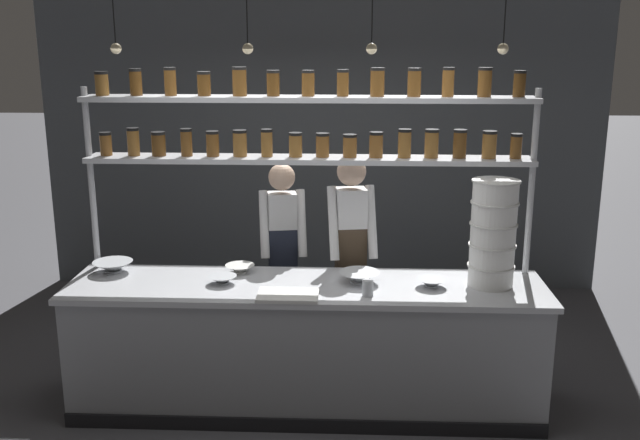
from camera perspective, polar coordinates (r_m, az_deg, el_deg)
ground_plane at (r=5.30m, az=-1.08°, el=-14.57°), size 40.00×40.00×0.00m
back_wall at (r=7.33m, az=0.16°, el=6.88°), size 5.70×0.12×3.22m
prep_counter at (r=5.09m, az=-1.10°, el=-10.05°), size 3.30×0.76×0.92m
spice_shelf_unit at (r=5.01m, az=-0.80°, el=6.92°), size 3.18×0.28×2.37m
chef_left at (r=5.63m, az=-3.00°, el=-2.49°), size 0.39×0.32×1.63m
chef_center at (r=5.42m, az=2.48°, el=-2.48°), size 0.40×0.32×1.72m
container_stack at (r=4.94m, az=13.67°, el=-1.06°), size 0.32×0.32×0.73m
cutting_board at (r=4.69m, az=-2.58°, el=-6.04°), size 0.40×0.26×0.02m
prep_bowl_near_left at (r=4.95m, az=3.18°, el=-4.61°), size 0.28×0.28×0.08m
prep_bowl_center_front at (r=5.38m, az=-16.23°, el=-3.61°), size 0.29×0.29×0.08m
prep_bowl_center_back at (r=4.98m, az=-7.81°, el=-4.75°), size 0.20×0.20×0.06m
prep_bowl_near_right at (r=4.93m, az=8.91°, el=-4.98°), size 0.21×0.21×0.06m
prep_bowl_far_left at (r=5.18m, az=-6.42°, el=-3.91°), size 0.21×0.21×0.06m
serving_cup_front at (r=4.71m, az=3.85°, el=-5.44°), size 0.07×0.07×0.11m
pendant_light_row at (r=4.64m, az=-0.94°, el=14.00°), size 2.53×0.07×0.70m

